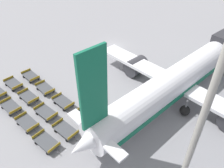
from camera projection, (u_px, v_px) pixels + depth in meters
ground_plane at (113, 46)px, 43.44m from camera, size 500.00×500.00×0.00m
airplane at (181, 78)px, 29.48m from camera, size 28.05×36.30×12.81m
baggage_dolly_row_near_col_b at (11, 107)px, 28.64m from camera, size 3.71×1.85×0.92m
baggage_dolly_row_near_col_c at (27, 123)px, 26.36m from camera, size 3.71×1.83×0.92m
baggage_dolly_row_near_col_d at (46, 142)px, 24.07m from camera, size 3.68×1.75×0.92m
baggage_dolly_row_mid_a_col_a at (13, 84)px, 32.63m from camera, size 3.71×1.85×0.92m
baggage_dolly_row_mid_a_col_b at (28, 97)px, 30.19m from camera, size 3.71×1.85×0.92m
baggage_dolly_row_mid_a_col_c at (46, 112)px, 27.78m from camera, size 3.68×1.76×0.92m
baggage_dolly_row_mid_a_col_d at (65, 130)px, 25.44m from camera, size 3.69×1.79×0.92m
baggage_dolly_row_mid_b_col_a at (31, 76)px, 34.23m from camera, size 3.74×1.93×0.92m
baggage_dolly_row_mid_b_col_b at (45, 88)px, 31.74m from camera, size 3.75×1.98×0.92m
baggage_dolly_row_mid_b_col_c at (63, 102)px, 29.38m from camera, size 3.72×1.88×0.92m
baggage_dolly_row_mid_b_col_d at (85, 117)px, 27.16m from camera, size 3.73×1.92×0.92m
apron_light_mast at (213, 89)px, 12.90m from camera, size 2.00×0.70×20.33m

